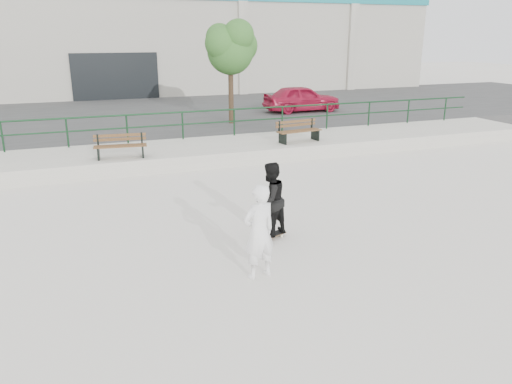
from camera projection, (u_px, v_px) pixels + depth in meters
name	position (u px, v px, depth m)	size (l,w,h in m)	color
ground	(268.00, 287.00, 8.67)	(120.00, 120.00, 0.00)	silver
ledge	(163.00, 155.00, 17.07)	(30.00, 3.00, 0.50)	beige
parking_strip	(131.00, 118.00, 24.64)	(60.00, 14.00, 0.50)	#383838
railing	(155.00, 121.00, 17.93)	(28.00, 0.06, 1.03)	#14371D
commercial_building	(101.00, 29.00, 35.81)	(44.20, 16.33, 8.00)	beige
bench_left	(120.00, 146.00, 15.59)	(1.65, 0.65, 0.74)	#50301B
bench_right	(298.00, 131.00, 17.94)	(1.73, 0.71, 0.77)	#50301B
tree	(231.00, 46.00, 20.92)	(2.44, 2.17, 4.33)	#4D3D26
red_car	(302.00, 98.00, 24.94)	(1.55, 3.84, 1.31)	#AE1536
skateboard	(270.00, 236.00, 10.70)	(0.80, 0.45, 0.09)	black
standing_skater	(270.00, 199.00, 10.46)	(0.78, 0.60, 1.60)	black
seated_skater	(259.00, 232.00, 8.79)	(0.64, 0.42, 1.74)	white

